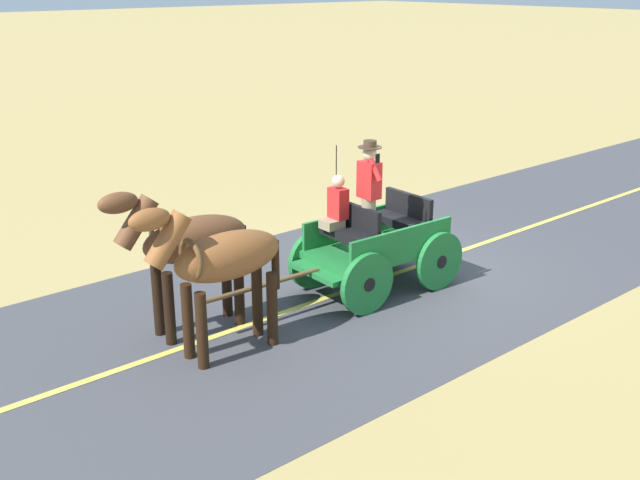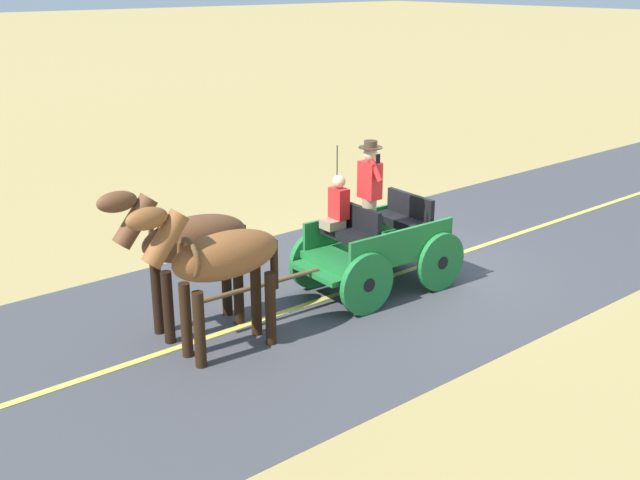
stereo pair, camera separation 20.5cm
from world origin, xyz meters
name	(u,v)px [view 2 (the right image)]	position (x,y,z in m)	size (l,w,h in m)	color
ground_plane	(409,271)	(0.00, 0.00, 0.00)	(200.00, 200.00, 0.00)	tan
road_surface	(409,271)	(0.00, 0.00, 0.00)	(5.95, 160.00, 0.01)	#424247
road_centre_stripe	(409,270)	(0.00, 0.00, 0.01)	(0.12, 160.00, 0.00)	#DBCC4C
horse_drawn_carriage	(374,242)	(-0.22, 1.05, 0.82)	(1.52, 4.51, 2.50)	#1E7233
horse_near_side	(219,260)	(-0.49, 4.09, 1.32)	(0.63, 2.13, 2.21)	brown
horse_off_side	(188,243)	(0.36, 4.05, 1.32)	(0.69, 2.14, 2.21)	brown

